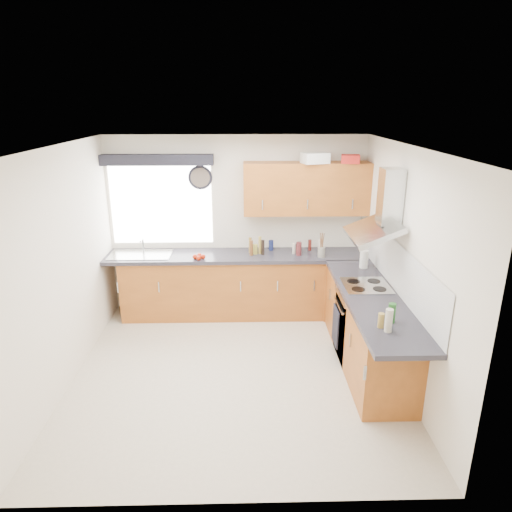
{
  "coord_description": "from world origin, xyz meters",
  "views": [
    {
      "loc": [
        0.12,
        -4.5,
        2.91
      ],
      "look_at": [
        0.25,
        0.85,
        1.1
      ],
      "focal_mm": 32.0,
      "sensor_mm": 36.0,
      "label": 1
    }
  ],
  "objects_px": {
    "extractor_hood": "(381,213)",
    "washing_machine": "(167,288)",
    "upper_cabinets": "(306,188)",
    "oven": "(363,324)"
  },
  "relations": [
    {
      "from": "upper_cabinets",
      "to": "extractor_hood",
      "type": "bearing_deg",
      "value": -63.87
    },
    {
      "from": "oven",
      "to": "washing_machine",
      "type": "height_order",
      "value": "oven"
    },
    {
      "from": "oven",
      "to": "upper_cabinets",
      "type": "relative_size",
      "value": 0.5
    },
    {
      "from": "oven",
      "to": "extractor_hood",
      "type": "xyz_separation_m",
      "value": [
        0.1,
        -0.0,
        1.34
      ]
    },
    {
      "from": "upper_cabinets",
      "to": "washing_machine",
      "type": "height_order",
      "value": "upper_cabinets"
    },
    {
      "from": "oven",
      "to": "upper_cabinets",
      "type": "xyz_separation_m",
      "value": [
        -0.55,
        1.32,
        1.38
      ]
    },
    {
      "from": "upper_cabinets",
      "to": "washing_machine",
      "type": "relative_size",
      "value": 2.13
    },
    {
      "from": "oven",
      "to": "washing_machine",
      "type": "distance_m",
      "value": 2.78
    },
    {
      "from": "oven",
      "to": "upper_cabinets",
      "type": "height_order",
      "value": "upper_cabinets"
    },
    {
      "from": "extractor_hood",
      "to": "washing_machine",
      "type": "bearing_deg",
      "value": 154.86
    }
  ]
}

